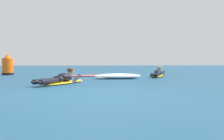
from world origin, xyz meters
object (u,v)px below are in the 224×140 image
object	(u,v)px
surfer_far	(158,74)
channel_marker_buoy	(8,66)
drifting_surfboard	(86,76)
surfer_near	(62,79)

from	to	relation	value
surfer_far	channel_marker_buoy	size ratio (longest dim) A/B	2.23
drifting_surfboard	channel_marker_buoy	size ratio (longest dim) A/B	1.70
surfer_far	channel_marker_buoy	xyz separation A→B (m)	(-7.65, 2.67, 0.33)
surfer_near	drifting_surfboard	size ratio (longest dim) A/B	1.27
surfer_near	channel_marker_buoy	size ratio (longest dim) A/B	2.17
surfer_near	drifting_surfboard	xyz separation A→B (m)	(0.77, 4.53, -0.10)
surfer_far	channel_marker_buoy	world-z (taller)	channel_marker_buoy
drifting_surfboard	channel_marker_buoy	bearing A→B (deg)	154.08
drifting_surfboard	channel_marker_buoy	distance (m)	4.74
drifting_surfboard	surfer_far	bearing A→B (deg)	-10.16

